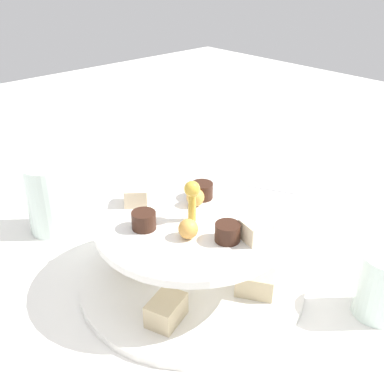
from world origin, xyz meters
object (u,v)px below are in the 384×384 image
water_glass_tall_right (48,199)px  butter_knife_left (252,185)px  tiered_serving_stand (192,256)px  water_glass_mid_back (382,285)px

water_glass_tall_right → butter_knife_left: size_ratio=0.66×
butter_knife_left → tiered_serving_stand: bearing=88.8°
water_glass_tall_right → water_glass_mid_back: bearing=-155.7°
tiered_serving_stand → water_glass_mid_back: (-0.20, -0.13, -0.00)m
water_glass_mid_back → tiered_serving_stand: bearing=33.2°
butter_knife_left → water_glass_mid_back: bearing=128.6°
tiered_serving_stand → water_glass_tall_right: bearing=16.2°
water_glass_tall_right → butter_knife_left: water_glass_tall_right is taller
tiered_serving_stand → butter_knife_left: 0.32m
water_glass_tall_right → butter_knife_left: bearing=-108.1°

